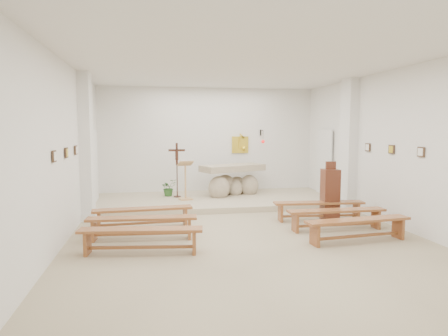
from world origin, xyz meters
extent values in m
cube|color=#BFAF8A|center=(0.00, 0.00, 0.00)|extent=(7.00, 10.00, 0.00)
cube|color=white|center=(-3.49, 0.00, 1.75)|extent=(0.02, 10.00, 3.50)
cube|color=white|center=(3.49, 0.00, 1.75)|extent=(0.02, 10.00, 3.50)
cube|color=white|center=(0.00, 4.99, 1.75)|extent=(7.00, 0.02, 3.50)
cube|color=silver|center=(0.00, 0.00, 3.49)|extent=(7.00, 10.00, 0.02)
cube|color=tan|center=(0.00, 3.50, 0.07)|extent=(6.98, 3.00, 0.15)
cube|color=white|center=(-3.37, 2.00, 1.75)|extent=(0.26, 0.55, 3.50)
cube|color=white|center=(3.37, 2.00, 1.75)|extent=(0.26, 0.55, 3.50)
cube|color=yellow|center=(1.05, 4.96, 1.65)|extent=(0.55, 0.04, 0.55)
cube|color=black|center=(1.75, 4.97, 2.05)|extent=(0.04, 0.02, 0.20)
cylinder|color=black|center=(1.75, 4.82, 2.12)|extent=(0.02, 0.30, 0.02)
cylinder|color=black|center=(1.75, 4.67, 1.95)|extent=(0.01, 0.01, 0.34)
sphere|color=red|center=(1.75, 4.67, 1.76)|extent=(0.11, 0.11, 0.11)
cube|color=#452E1E|center=(-3.47, -0.80, 1.72)|extent=(0.03, 0.20, 0.20)
cube|color=#452E1E|center=(-3.47, 0.20, 1.72)|extent=(0.03, 0.20, 0.20)
cube|color=#452E1E|center=(-3.47, 1.20, 1.72)|extent=(0.03, 0.20, 0.20)
cube|color=#452E1E|center=(3.47, -0.80, 1.72)|extent=(0.03, 0.20, 0.20)
cube|color=#452E1E|center=(3.47, 0.20, 1.72)|extent=(0.03, 0.20, 0.20)
cube|color=#452E1E|center=(3.47, 1.20, 1.72)|extent=(0.03, 0.20, 0.20)
cube|color=silver|center=(-3.43, 2.70, 0.27)|extent=(0.10, 0.85, 0.52)
cube|color=silver|center=(3.43, 2.70, 0.27)|extent=(0.10, 0.85, 0.52)
ellipsoid|color=#B8AA8C|center=(0.11, 3.63, 0.42)|extent=(0.64, 0.54, 0.72)
ellipsoid|color=#B8AA8C|center=(1.14, 4.06, 0.40)|extent=(0.60, 0.51, 0.68)
ellipsoid|color=#B8AA8C|center=(0.38, 4.11, 0.44)|extent=(0.68, 0.58, 0.64)
ellipsoid|color=#B8AA8C|center=(0.79, 4.24, 0.39)|extent=(0.55, 0.47, 0.60)
ellipsoid|color=#B8AA8C|center=(0.67, 3.96, 0.35)|extent=(0.47, 0.40, 0.55)
cube|color=#B8AA8C|center=(0.60, 3.99, 0.98)|extent=(2.11, 1.43, 0.19)
cube|color=tan|center=(-0.90, 3.40, 0.17)|extent=(0.42, 0.42, 0.04)
cylinder|color=tan|center=(-0.90, 3.40, 0.65)|extent=(0.05, 0.05, 1.00)
cube|color=tan|center=(-0.90, 3.38, 1.20)|extent=(0.47, 0.38, 0.16)
cube|color=white|center=(-0.89, 3.34, 1.24)|extent=(0.40, 0.32, 0.13)
cylinder|color=#3B1D13|center=(-1.11, 3.88, 0.16)|extent=(0.21, 0.21, 0.03)
cylinder|color=#3B1D13|center=(-1.11, 3.88, 0.64)|extent=(0.03, 0.03, 0.97)
cube|color=#3B1D13|center=(-1.11, 3.88, 1.43)|extent=(0.07, 0.05, 0.66)
cube|color=#3B1D13|center=(-1.11, 3.88, 1.55)|extent=(0.49, 0.12, 0.06)
cube|color=#3B1D13|center=(-1.11, 3.86, 1.40)|extent=(0.09, 0.05, 0.28)
imported|color=#2C5D25|center=(-1.35, 4.11, 0.41)|extent=(0.60, 0.58, 0.51)
cube|color=#5D2B1A|center=(2.35, 0.90, 0.61)|extent=(0.41, 0.41, 1.22)
cube|color=#5D2B1A|center=(2.35, 0.90, 1.31)|extent=(0.25, 0.07, 0.20)
cube|color=brown|center=(-2.05, 0.85, 0.43)|extent=(2.17, 0.48, 0.05)
cube|color=brown|center=(-2.98, 0.79, 0.21)|extent=(0.08, 0.32, 0.41)
cube|color=brown|center=(-1.13, 0.91, 0.21)|extent=(0.08, 0.32, 0.41)
cube|color=brown|center=(-2.05, 0.85, 0.12)|extent=(1.81, 0.17, 0.05)
cube|color=brown|center=(2.05, 0.85, 0.43)|extent=(2.17, 0.54, 0.05)
cube|color=brown|center=(1.13, 0.93, 0.21)|extent=(0.09, 0.32, 0.41)
cube|color=brown|center=(2.98, 0.76, 0.21)|extent=(0.09, 0.32, 0.41)
cube|color=brown|center=(2.05, 0.85, 0.12)|extent=(1.80, 0.23, 0.05)
cube|color=brown|center=(-2.05, -0.07, 0.43)|extent=(2.17, 0.52, 0.05)
cube|color=brown|center=(-2.98, 0.01, 0.21)|extent=(0.08, 0.32, 0.41)
cube|color=brown|center=(-1.13, -0.14, 0.21)|extent=(0.08, 0.32, 0.41)
cube|color=brown|center=(-2.05, -0.07, 0.12)|extent=(1.81, 0.21, 0.05)
cube|color=brown|center=(2.05, -0.07, 0.43)|extent=(2.15, 0.36, 0.05)
cube|color=brown|center=(1.12, -0.06, 0.21)|extent=(0.06, 0.31, 0.41)
cube|color=brown|center=(2.98, -0.08, 0.21)|extent=(0.06, 0.31, 0.41)
cube|color=brown|center=(2.05, -0.07, 0.12)|extent=(1.81, 0.08, 0.05)
cube|color=brown|center=(-2.05, -0.98, 0.43)|extent=(2.17, 0.63, 0.05)
cube|color=brown|center=(-2.97, -0.86, 0.21)|extent=(0.10, 0.32, 0.41)
cube|color=brown|center=(-1.13, -1.11, 0.21)|extent=(0.10, 0.32, 0.41)
cube|color=brown|center=(-2.05, -0.98, 0.12)|extent=(1.80, 0.30, 0.05)
cube|color=brown|center=(2.05, -0.98, 0.43)|extent=(2.17, 0.55, 0.05)
cube|color=brown|center=(1.13, -1.08, 0.21)|extent=(0.09, 0.32, 0.41)
cube|color=brown|center=(2.98, -0.89, 0.21)|extent=(0.09, 0.32, 0.41)
cube|color=brown|center=(2.05, -0.98, 0.12)|extent=(1.80, 0.24, 0.05)
camera|label=1|loc=(-1.85, -7.94, 2.19)|focal=32.00mm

